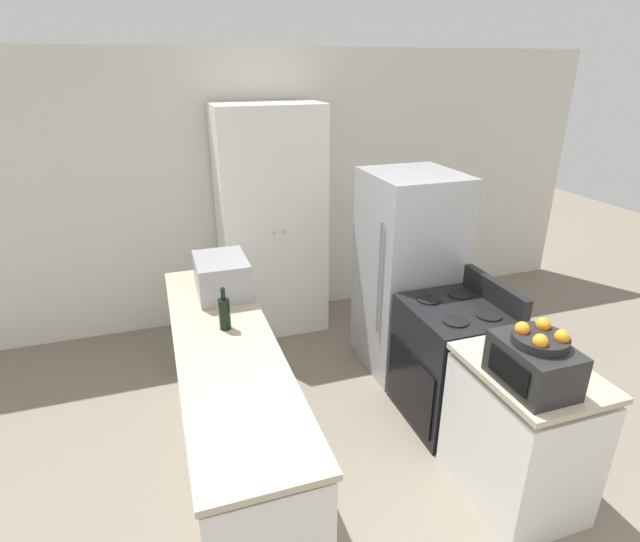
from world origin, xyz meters
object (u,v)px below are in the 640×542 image
object	(u,v)px
stove	(451,362)
fruit_bowl	(541,338)
pantry_cabinet	(271,223)
refrigerator	(408,274)
toaster_oven	(533,365)
wine_bottle	(224,313)
microwave	(222,276)

from	to	relation	value
stove	fruit_bowl	world-z (taller)	fruit_bowl
pantry_cabinet	refrigerator	size ratio (longest dim) A/B	1.27
pantry_cabinet	toaster_oven	bearing A→B (deg)	-74.45
stove	fruit_bowl	xyz separation A→B (m)	(-0.13, -0.89, 0.73)
pantry_cabinet	stove	world-z (taller)	pantry_cabinet
refrigerator	fruit_bowl	bearing A→B (deg)	-95.30
wine_bottle	toaster_oven	bearing A→B (deg)	-37.97
microwave	wine_bottle	size ratio (longest dim) A/B	1.65
refrigerator	wine_bottle	xyz separation A→B (m)	(-1.59, -0.55, 0.17)
stove	microwave	bearing A→B (deg)	153.30
fruit_bowl	refrigerator	bearing A→B (deg)	84.70
pantry_cabinet	microwave	bearing A→B (deg)	-120.53
wine_bottle	toaster_oven	size ratio (longest dim) A/B	0.67
fruit_bowl	stove	bearing A→B (deg)	81.74
microwave	toaster_oven	world-z (taller)	microwave
refrigerator	toaster_oven	bearing A→B (deg)	-95.68
stove	wine_bottle	xyz separation A→B (m)	(-1.57, 0.22, 0.55)
pantry_cabinet	microwave	xyz separation A→B (m)	(-0.61, -1.04, -0.04)
stove	fruit_bowl	distance (m)	1.16
wine_bottle	toaster_oven	distance (m)	1.81
refrigerator	toaster_oven	xyz separation A→B (m)	(-0.17, -1.66, 0.18)
pantry_cabinet	stove	bearing A→B (deg)	-63.71
refrigerator	microwave	world-z (taller)	refrigerator
refrigerator	pantry_cabinet	bearing A→B (deg)	131.67
toaster_oven	stove	bearing A→B (deg)	81.03
pantry_cabinet	refrigerator	bearing A→B (deg)	-48.33
microwave	wine_bottle	bearing A→B (deg)	-96.84
stove	refrigerator	world-z (taller)	refrigerator
pantry_cabinet	stove	xyz separation A→B (m)	(0.89, -1.80, -0.62)
pantry_cabinet	refrigerator	xyz separation A→B (m)	(0.91, -1.03, -0.23)
microwave	toaster_oven	size ratio (longest dim) A/B	1.10
fruit_bowl	toaster_oven	bearing A→B (deg)	158.47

